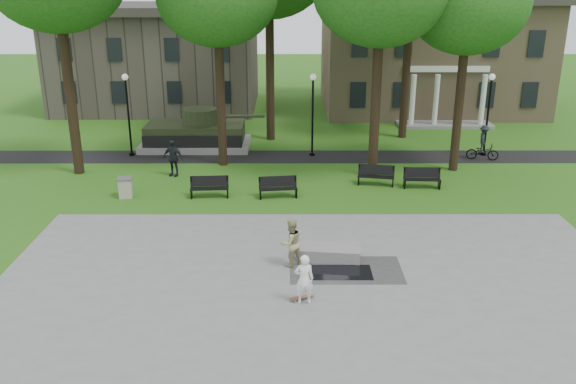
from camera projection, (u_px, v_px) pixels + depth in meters
name	position (u px, v px, depth m)	size (l,w,h in m)	color
ground	(311.00, 243.00, 23.92)	(120.00, 120.00, 0.00)	#315F16
plaza	(317.00, 309.00, 19.21)	(22.00, 16.00, 0.02)	gray
footpath	(304.00, 157.00, 35.21)	(44.00, 2.60, 0.01)	black
building_right	(429.00, 51.00, 46.93)	(17.00, 12.00, 8.60)	#9E8460
building_left	(159.00, 60.00, 47.63)	(15.00, 10.00, 7.20)	#4C443D
tree_3	(469.00, 3.00, 29.97)	(6.00, 6.00, 11.19)	black
lamp_left	(128.00, 108.00, 34.54)	(0.36, 0.36, 4.73)	black
lamp_mid	(313.00, 108.00, 34.55)	(0.36, 0.36, 4.73)	black
lamp_right	(489.00, 108.00, 34.57)	(0.36, 0.36, 4.73)	black
tank_monument	(196.00, 134.00, 36.79)	(7.45, 3.40, 2.40)	gray
puddle	(341.00, 272.00, 21.52)	(2.20, 1.20, 0.00)	black
concrete_block	(330.00, 252.00, 22.56)	(2.20, 1.00, 0.45)	gray
skateboard	(302.00, 298.00, 19.76)	(0.78, 0.20, 0.07)	brown
skateboarder	(304.00, 279.00, 19.24)	(0.62, 0.41, 1.70)	white
friend_watching	(291.00, 243.00, 21.76)	(0.86, 0.67, 1.78)	tan
pedestrian_walker	(173.00, 158.00, 31.60)	(1.14, 0.47, 1.94)	black
cyclist	(483.00, 146.00, 34.38)	(1.87, 1.10, 2.00)	black
park_bench_0	(210.00, 186.00, 28.72)	(1.82, 0.63, 1.00)	black
park_bench_1	(278.00, 187.00, 28.68)	(1.84, 0.74, 1.00)	black
park_bench_2	(376.00, 175.00, 30.38)	(1.85, 0.86, 1.00)	black
park_bench_3	(422.00, 177.00, 29.97)	(1.82, 0.61, 1.00)	black
trash_bin	(125.00, 187.00, 28.71)	(0.75, 0.75, 0.96)	#ADA78E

